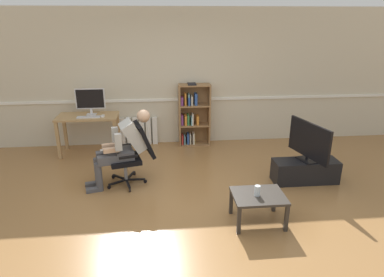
% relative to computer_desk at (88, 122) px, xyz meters
% --- Properties ---
extents(ground_plane, '(18.00, 18.00, 0.00)m').
position_rel_computer_desk_xyz_m(ground_plane, '(1.71, -2.15, -0.63)').
color(ground_plane, olive).
extents(back_wall, '(12.00, 0.13, 2.70)m').
position_rel_computer_desk_xyz_m(back_wall, '(1.71, 0.50, 0.71)').
color(back_wall, beige).
rests_on(back_wall, ground_plane).
extents(computer_desk, '(1.12, 0.58, 0.76)m').
position_rel_computer_desk_xyz_m(computer_desk, '(0.00, 0.00, 0.00)').
color(computer_desk, tan).
rests_on(computer_desk, ground_plane).
extents(imac_monitor, '(0.55, 0.14, 0.50)m').
position_rel_computer_desk_xyz_m(imac_monitor, '(0.07, 0.08, 0.41)').
color(imac_monitor, silver).
rests_on(imac_monitor, computer_desk).
extents(keyboard, '(0.42, 0.12, 0.02)m').
position_rel_computer_desk_xyz_m(keyboard, '(0.05, -0.14, 0.13)').
color(keyboard, silver).
rests_on(keyboard, computer_desk).
extents(computer_mouse, '(0.06, 0.10, 0.03)m').
position_rel_computer_desk_xyz_m(computer_mouse, '(0.30, -0.12, 0.14)').
color(computer_mouse, white).
rests_on(computer_mouse, computer_desk).
extents(bookshelf, '(0.63, 0.29, 1.28)m').
position_rel_computer_desk_xyz_m(bookshelf, '(2.02, 0.29, -0.02)').
color(bookshelf, olive).
rests_on(bookshelf, ground_plane).
extents(radiator, '(0.76, 0.08, 0.57)m').
position_rel_computer_desk_xyz_m(radiator, '(0.92, 0.39, -0.35)').
color(radiator, white).
rests_on(radiator, ground_plane).
extents(office_chair, '(0.78, 0.65, 0.98)m').
position_rel_computer_desk_xyz_m(office_chair, '(0.94, -1.34, -0.11)').
color(office_chair, black).
rests_on(office_chair, ground_plane).
extents(person_seated, '(1.06, 0.56, 1.19)m').
position_rel_computer_desk_xyz_m(person_seated, '(0.78, -1.38, 0.01)').
color(person_seated, '#4C4C51').
rests_on(person_seated, ground_plane).
extents(tv_stand, '(1.03, 0.36, 0.36)m').
position_rel_computer_desk_xyz_m(tv_stand, '(3.66, -1.57, -0.45)').
color(tv_stand, black).
rests_on(tv_stand, ground_plane).
extents(tv_screen, '(0.28, 0.90, 0.62)m').
position_rel_computer_desk_xyz_m(tv_screen, '(3.66, -1.57, 0.06)').
color(tv_screen, black).
rests_on(tv_screen, tv_stand).
extents(coffee_table, '(0.66, 0.52, 0.40)m').
position_rel_computer_desk_xyz_m(coffee_table, '(2.58, -2.62, -0.29)').
color(coffee_table, '#332D28').
rests_on(coffee_table, ground_plane).
extents(drinking_glass, '(0.07, 0.07, 0.14)m').
position_rel_computer_desk_xyz_m(drinking_glass, '(2.55, -2.63, -0.17)').
color(drinking_glass, silver).
rests_on(drinking_glass, coffee_table).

